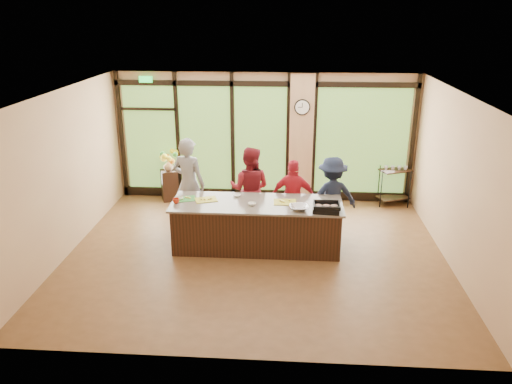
# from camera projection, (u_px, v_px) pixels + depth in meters

# --- Properties ---
(floor) EXTENTS (7.00, 7.00, 0.00)m
(floor) POSITION_uv_depth(u_px,v_px,m) (256.00, 254.00, 9.36)
(floor) COLOR brown
(floor) RESTS_ON ground
(ceiling) EXTENTS (7.00, 7.00, 0.00)m
(ceiling) POSITION_uv_depth(u_px,v_px,m) (256.00, 93.00, 8.33)
(ceiling) COLOR white
(ceiling) RESTS_ON back_wall
(back_wall) EXTENTS (7.00, 0.00, 7.00)m
(back_wall) POSITION_uv_depth(u_px,v_px,m) (265.00, 138.00, 11.65)
(back_wall) COLOR tan
(back_wall) RESTS_ON floor
(left_wall) EXTENTS (0.00, 6.00, 6.00)m
(left_wall) POSITION_uv_depth(u_px,v_px,m) (64.00, 174.00, 9.07)
(left_wall) COLOR tan
(left_wall) RESTS_ON floor
(right_wall) EXTENTS (0.00, 6.00, 6.00)m
(right_wall) POSITION_uv_depth(u_px,v_px,m) (457.00, 183.00, 8.62)
(right_wall) COLOR tan
(right_wall) RESTS_ON floor
(window_wall) EXTENTS (6.90, 0.12, 3.00)m
(window_wall) POSITION_uv_depth(u_px,v_px,m) (271.00, 143.00, 11.64)
(window_wall) COLOR tan
(window_wall) RESTS_ON floor
(island_base) EXTENTS (3.10, 1.00, 0.88)m
(island_base) POSITION_uv_depth(u_px,v_px,m) (257.00, 226.00, 9.49)
(island_base) COLOR black
(island_base) RESTS_ON floor
(countertop) EXTENTS (3.20, 1.10, 0.04)m
(countertop) POSITION_uv_depth(u_px,v_px,m) (257.00, 204.00, 9.33)
(countertop) COLOR gray
(countertop) RESTS_ON island_base
(wall_clock) EXTENTS (0.36, 0.04, 0.36)m
(wall_clock) POSITION_uv_depth(u_px,v_px,m) (302.00, 107.00, 11.22)
(wall_clock) COLOR black
(wall_clock) RESTS_ON window_wall
(cook_left) EXTENTS (0.81, 0.66, 1.93)m
(cook_left) POSITION_uv_depth(u_px,v_px,m) (189.00, 184.00, 10.19)
(cook_left) COLOR gray
(cook_left) RESTS_ON floor
(cook_midleft) EXTENTS (0.95, 0.79, 1.76)m
(cook_midleft) POSITION_uv_depth(u_px,v_px,m) (250.00, 189.00, 10.16)
(cook_midleft) COLOR maroon
(cook_midleft) RESTS_ON floor
(cook_midright) EXTENTS (0.95, 0.49, 1.55)m
(cook_midright) POSITION_uv_depth(u_px,v_px,m) (293.00, 197.00, 9.99)
(cook_midright) COLOR red
(cook_midright) RESTS_ON floor
(cook_right) EXTENTS (1.16, 0.84, 1.62)m
(cook_right) POSITION_uv_depth(u_px,v_px,m) (332.00, 196.00, 9.95)
(cook_right) COLOR #161D32
(cook_right) RESTS_ON floor
(roasting_pan) EXTENTS (0.51, 0.42, 0.08)m
(roasting_pan) POSITION_uv_depth(u_px,v_px,m) (326.00, 209.00, 8.91)
(roasting_pan) COLOR black
(roasting_pan) RESTS_ON countertop
(mixing_bowl) EXTENTS (0.38, 0.38, 0.08)m
(mixing_bowl) POSITION_uv_depth(u_px,v_px,m) (299.00, 208.00, 8.98)
(mixing_bowl) COLOR silver
(mixing_bowl) RESTS_ON countertop
(cutting_board_left) EXTENTS (0.47, 0.41, 0.01)m
(cutting_board_left) POSITION_uv_depth(u_px,v_px,m) (186.00, 199.00, 9.49)
(cutting_board_left) COLOR #338D35
(cutting_board_left) RESTS_ON countertop
(cutting_board_center) EXTENTS (0.48, 0.42, 0.01)m
(cutting_board_center) POSITION_uv_depth(u_px,v_px,m) (206.00, 200.00, 9.46)
(cutting_board_center) COLOR gold
(cutting_board_center) RESTS_ON countertop
(cutting_board_right) EXTENTS (0.43, 0.32, 0.01)m
(cutting_board_right) POSITION_uv_depth(u_px,v_px,m) (285.00, 202.00, 9.34)
(cutting_board_right) COLOR gold
(cutting_board_right) RESTS_ON countertop
(prep_bowl_near) EXTENTS (0.20, 0.20, 0.05)m
(prep_bowl_near) POSITION_uv_depth(u_px,v_px,m) (179.00, 198.00, 9.47)
(prep_bowl_near) COLOR white
(prep_bowl_near) RESTS_ON countertop
(prep_bowl_mid) EXTENTS (0.18, 0.18, 0.05)m
(prep_bowl_mid) POSITION_uv_depth(u_px,v_px,m) (252.00, 204.00, 9.20)
(prep_bowl_mid) COLOR white
(prep_bowl_mid) RESTS_ON countertop
(prep_bowl_far) EXTENTS (0.18, 0.18, 0.04)m
(prep_bowl_far) POSITION_uv_depth(u_px,v_px,m) (237.00, 195.00, 9.64)
(prep_bowl_far) COLOR white
(prep_bowl_far) RESTS_ON countertop
(red_ramekin) EXTENTS (0.13, 0.13, 0.10)m
(red_ramekin) POSITION_uv_depth(u_px,v_px,m) (176.00, 201.00, 9.28)
(red_ramekin) COLOR red
(red_ramekin) RESTS_ON countertop
(flower_stand) EXTENTS (0.48, 0.48, 0.74)m
(flower_stand) POSITION_uv_depth(u_px,v_px,m) (170.00, 185.00, 11.92)
(flower_stand) COLOR black
(flower_stand) RESTS_ON floor
(flower_vase) EXTENTS (0.25, 0.25, 0.25)m
(flower_vase) POSITION_uv_depth(u_px,v_px,m) (168.00, 165.00, 11.75)
(flower_vase) COLOR #987652
(flower_vase) RESTS_ON flower_stand
(bar_cart) EXTENTS (0.80, 0.63, 0.95)m
(bar_cart) POSITION_uv_depth(u_px,v_px,m) (394.00, 182.00, 11.54)
(bar_cart) COLOR black
(bar_cart) RESTS_ON floor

